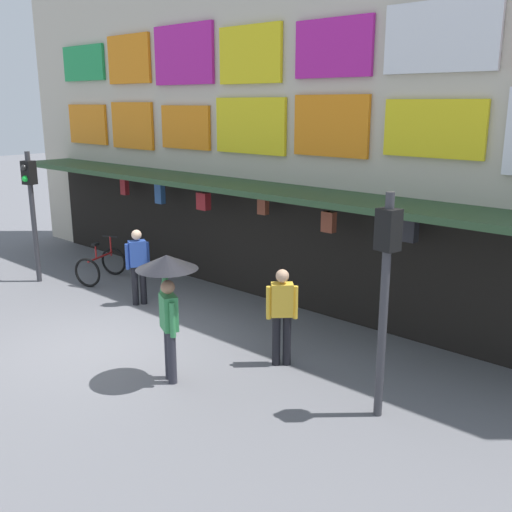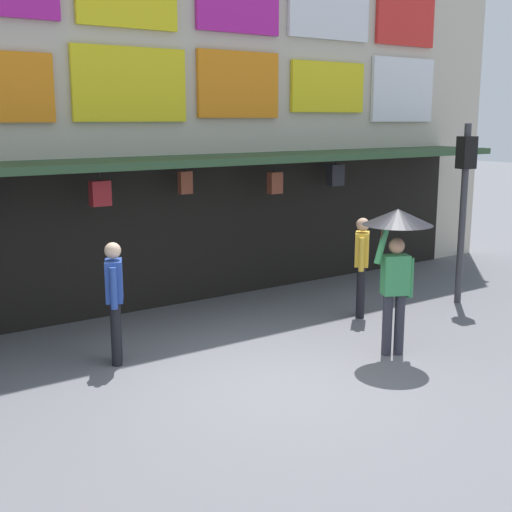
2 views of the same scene
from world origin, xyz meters
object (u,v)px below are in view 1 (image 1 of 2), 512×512
pedestrian_in_yellow (138,263)px  bicycle_parked (101,265)px  traffic_light_far (386,271)px  pedestrian_in_green (282,312)px  traffic_light_near (31,196)px  pedestrian_with_umbrella (168,283)px

pedestrian_in_yellow → bicycle_parked: bearing=168.1°
traffic_light_far → pedestrian_in_green: bearing=170.5°
traffic_light_near → pedestrian_in_yellow: traffic_light_near is taller
traffic_light_far → pedestrian_with_umbrella: 3.31m
traffic_light_near → traffic_light_far: 9.61m
traffic_light_near → pedestrian_in_green: bearing=2.8°
pedestrian_in_green → bicycle_parked: bearing=173.6°
traffic_light_far → pedestrian_in_yellow: 6.49m
pedestrian_in_yellow → pedestrian_with_umbrella: size_ratio=0.81×
pedestrian_in_yellow → traffic_light_near: bearing=-169.0°
bicycle_parked → pedestrian_with_umbrella: bearing=-23.2°
traffic_light_far → bicycle_parked: size_ratio=2.38×
pedestrian_with_umbrella → traffic_light_near: bearing=169.1°
traffic_light_far → pedestrian_with_umbrella: traffic_light_far is taller
pedestrian_in_yellow → traffic_light_far: bearing=-5.5°
traffic_light_near → bicycle_parked: traffic_light_near is taller
traffic_light_far → pedestrian_with_umbrella: size_ratio=1.54×
bicycle_parked → pedestrian_in_green: 6.49m
traffic_light_far → pedestrian_in_yellow: (-6.35, 0.61, -1.19)m
traffic_light_far → pedestrian_in_yellow: size_ratio=1.90×
traffic_light_far → pedestrian_in_green: 2.42m
traffic_light_far → traffic_light_near: bearing=-179.9°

